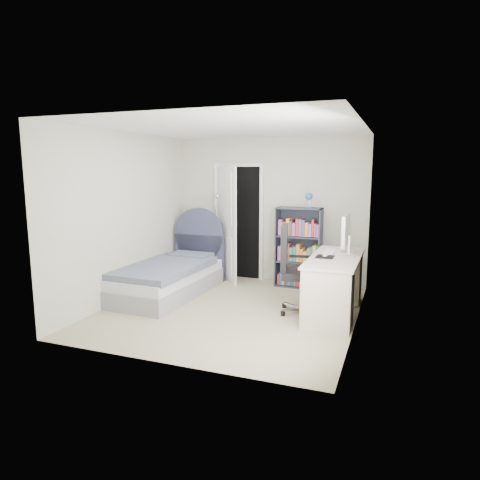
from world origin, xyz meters
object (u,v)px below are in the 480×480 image
(bookcase, at_px, (299,250))
(office_chair, at_px, (295,265))
(nightstand, at_px, (204,258))
(desk, at_px, (335,282))
(bed, at_px, (172,275))
(floor_lamp, at_px, (216,244))

(bookcase, bearing_deg, office_chair, -79.83)
(nightstand, xyz_separation_m, desk, (2.50, -1.13, 0.06))
(bed, relative_size, nightstand, 3.75)
(bookcase, bearing_deg, floor_lamp, 179.15)
(floor_lamp, xyz_separation_m, office_chair, (1.75, -1.33, 0.04))
(floor_lamp, distance_m, desk, 2.57)
(nightstand, bearing_deg, bed, -93.60)
(bookcase, relative_size, desk, 0.97)
(nightstand, relative_size, bookcase, 0.36)
(bed, distance_m, bookcase, 2.14)
(bed, relative_size, bookcase, 1.34)
(desk, bearing_deg, bed, 178.54)
(nightstand, bearing_deg, office_chair, -33.03)
(desk, bearing_deg, office_chair, -162.95)
(office_chair, bearing_deg, floor_lamp, 142.71)
(floor_lamp, bearing_deg, bookcase, -0.85)
(bed, bearing_deg, nightstand, 86.40)
(bookcase, xyz_separation_m, office_chair, (0.24, -1.31, 0.04))
(bed, bearing_deg, office_chair, -6.28)
(floor_lamp, distance_m, bookcase, 1.52)
(floor_lamp, height_order, desk, floor_lamp)
(nightstand, relative_size, office_chair, 0.47)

